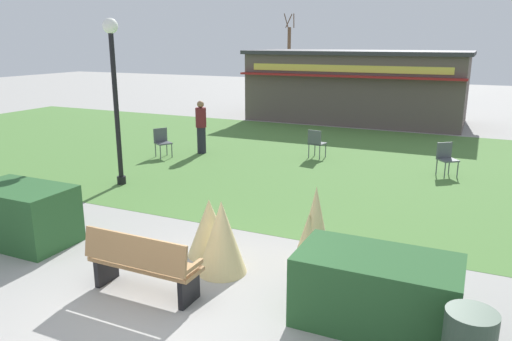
{
  "coord_description": "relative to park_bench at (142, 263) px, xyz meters",
  "views": [
    {
      "loc": [
        3.67,
        -4.64,
        3.52
      ],
      "look_at": [
        -0.18,
        3.7,
        1.08
      ],
      "focal_mm": 34.32,
      "sensor_mm": 36.0,
      "label": 1
    }
  ],
  "objects": [
    {
      "name": "ground_plane",
      "position": [
        0.45,
        -0.43,
        -0.48
      ],
      "size": [
        80.0,
        80.0,
        0.0
      ],
      "primitive_type": "plane",
      "color": "#999691"
    },
    {
      "name": "lawn_patch",
      "position": [
        0.45,
        8.78,
        -0.48
      ],
      "size": [
        36.0,
        12.0,
        0.01
      ],
      "primitive_type": "cube",
      "color": "#4C7A38",
      "rests_on": "ground_plane"
    },
    {
      "name": "park_bench",
      "position": [
        0.0,
        0.0,
        0.0
      ],
      "size": [
        1.7,
        0.54,
        0.95
      ],
      "color": "#9E7547",
      "rests_on": "ground_plane"
    },
    {
      "name": "hedge_left",
      "position": [
        -3.11,
        0.64,
        0.04
      ],
      "size": [
        1.81,
        1.1,
        1.04
      ],
      "primitive_type": "cube",
      "color": "#28562B",
      "rests_on": "ground_plane"
    },
    {
      "name": "hedge_right",
      "position": [
        3.16,
        0.63,
        -0.01
      ],
      "size": [
        2.0,
        1.1,
        0.93
      ],
      "primitive_type": "cube",
      "color": "#28562B",
      "rests_on": "ground_plane"
    },
    {
      "name": "ornamental_grass_behind_left",
      "position": [
        0.69,
        1.09,
        0.11
      ],
      "size": [
        0.77,
        0.77,
        1.17
      ],
      "primitive_type": "cone",
      "color": "#D1BC7F",
      "rests_on": "ground_plane"
    },
    {
      "name": "ornamental_grass_behind_right",
      "position": [
        0.2,
        1.56,
        0.01
      ],
      "size": [
        0.76,
        0.76,
        0.99
      ],
      "primitive_type": "cone",
      "color": "#D1BC7F",
      "rests_on": "ground_plane"
    },
    {
      "name": "ornamental_grass_behind_center",
      "position": [
        1.93,
        1.92,
        0.19
      ],
      "size": [
        0.58,
        0.58,
        1.33
      ],
      "primitive_type": "cone",
      "color": "#D1BC7F",
      "rests_on": "ground_plane"
    },
    {
      "name": "ornamental_grass_behind_far",
      "position": [
        1.86,
        1.81,
        -0.02
      ],
      "size": [
        0.54,
        0.54,
        0.91
      ],
      "primitive_type": "cone",
      "color": "#D1BC7F",
      "rests_on": "ground_plane"
    },
    {
      "name": "lamppost_mid",
      "position": [
        -3.97,
        4.31,
        2.07
      ],
      "size": [
        0.36,
        0.36,
        4.04
      ],
      "color": "black",
      "rests_on": "ground_plane"
    },
    {
      "name": "food_kiosk",
      "position": [
        -1.09,
        16.97,
        1.08
      ],
      "size": [
        9.52,
        4.48,
        3.1
      ],
      "color": "#594C47",
      "rests_on": "ground_plane"
    },
    {
      "name": "cafe_chair_west",
      "position": [
        3.4,
        8.61,
        0.05
      ],
      "size": [
        0.62,
        0.62,
        0.89
      ],
      "color": "#4C5156",
      "rests_on": "ground_plane"
    },
    {
      "name": "cafe_chair_east",
      "position": [
        -0.38,
        9.07,
        0.05
      ],
      "size": [
        0.52,
        0.52,
        0.89
      ],
      "color": "#4C5156",
      "rests_on": "ground_plane"
    },
    {
      "name": "cafe_chair_center",
      "position": [
        -4.79,
        7.25,
        0.05
      ],
      "size": [
        0.6,
        0.6,
        0.89
      ],
      "color": "#4C5156",
      "rests_on": "ground_plane"
    },
    {
      "name": "person_strolling",
      "position": [
        -3.94,
        8.21,
        0.38
      ],
      "size": [
        0.34,
        0.34,
        1.69
      ],
      "rotation": [
        0.0,
        0.0,
        6.14
      ],
      "color": "#23232D",
      "rests_on": "ground_plane"
    },
    {
      "name": "parked_car_west_slot",
      "position": [
        -5.33,
        25.94,
        0.16
      ],
      "size": [
        4.24,
        2.13,
        1.2
      ],
      "color": "black",
      "rests_on": "ground_plane"
    },
    {
      "name": "parked_car_center_slot",
      "position": [
        0.22,
        25.94,
        0.16
      ],
      "size": [
        4.36,
        2.39,
        1.2
      ],
      "color": "navy",
      "rests_on": "ground_plane"
    },
    {
      "name": "tree_right_bg",
      "position": [
        -10.76,
        33.65,
        1.98
      ],
      "size": [
        0.91,
        0.96,
        5.64
      ],
      "color": "brown",
      "rests_on": "ground_plane"
    }
  ]
}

